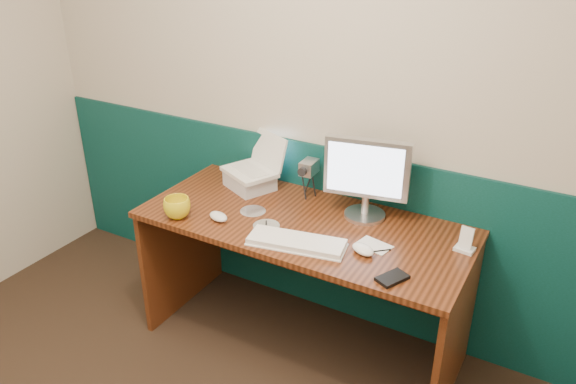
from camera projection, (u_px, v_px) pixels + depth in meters
The scene contains 18 objects.
back_wall at pixel (310, 96), 2.84m from camera, with size 3.50×0.04×2.50m, color #BBB09E.
wainscot at pixel (306, 226), 3.16m from camera, with size 3.48×0.02×1.00m, color #07302A.
desk at pixel (302, 285), 2.86m from camera, with size 1.60×0.70×0.75m, color #351709.
laptop_riser at pixel (250, 181), 3.02m from camera, with size 0.24×0.20×0.08m, color silver.
laptop at pixel (249, 154), 2.95m from camera, with size 0.27×0.21×0.23m, color white, non-canonical shape.
monitor at pixel (367, 179), 2.65m from camera, with size 0.40×0.11×0.40m, color silver, non-canonical shape.
keyboard at pixel (297, 243), 2.50m from camera, with size 0.43×0.14×0.02m, color white.
mouse_right at pixel (363, 249), 2.43m from camera, with size 0.12×0.07×0.04m, color white.
mouse_left at pixel (218, 216), 2.70m from camera, with size 0.11×0.07×0.04m, color silver.
mug at pixel (177, 208), 2.71m from camera, with size 0.13×0.13×0.10m, color yellow.
camcorder at pixel (309, 180), 2.90m from camera, with size 0.09×0.13×0.19m, color #B8B8BD, non-canonical shape.
cd_spindle at pixel (266, 228), 2.61m from camera, with size 0.13×0.13×0.03m, color silver.
cd_loose_a at pixel (253, 211), 2.79m from camera, with size 0.13×0.13×0.00m, color silver.
pen at pixel (375, 252), 2.44m from camera, with size 0.01×0.01×0.15m, color black.
papers at pixel (374, 245), 2.49m from camera, with size 0.15×0.10×0.00m, color silver.
dock at pixel (464, 249), 2.46m from camera, with size 0.08×0.06×0.02m, color white.
music_player at pixel (466, 238), 2.43m from camera, with size 0.06×0.01×0.10m, color white.
pda at pixel (392, 278), 2.26m from camera, with size 0.08×0.13×0.02m, color black.
Camera 1 is at (1.27, -0.71, 2.06)m, focal length 35.00 mm.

